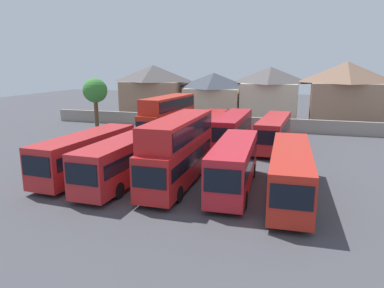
% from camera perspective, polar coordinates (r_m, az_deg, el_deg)
% --- Properties ---
extents(ground, '(140.00, 140.00, 0.00)m').
position_cam_1_polar(ground, '(43.46, 5.73, 0.92)').
color(ground, '#424247').
extents(depot_boundary_wall, '(56.00, 0.50, 1.80)m').
position_cam_1_polar(depot_boundary_wall, '(49.22, 7.14, 3.32)').
color(depot_boundary_wall, gray).
rests_on(depot_boundary_wall, ground).
extents(bus_1, '(3.15, 10.98, 3.37)m').
position_cam_1_polar(bus_1, '(29.55, -16.41, -1.26)').
color(bus_1, '#B22223').
rests_on(bus_1, ground).
extents(bus_2, '(2.92, 12.05, 3.36)m').
position_cam_1_polar(bus_2, '(27.62, -10.05, -1.88)').
color(bus_2, '#B22325').
rests_on(bus_2, ground).
extents(bus_3, '(2.63, 10.79, 4.99)m').
position_cam_1_polar(bus_3, '(26.09, -2.19, -0.55)').
color(bus_3, red).
rests_on(bus_3, ground).
extents(bus_4, '(2.89, 10.30, 3.46)m').
position_cam_1_polar(bus_4, '(25.26, 6.72, -3.03)').
color(bus_4, red).
rests_on(bus_4, ground).
extents(bus_5, '(2.90, 12.05, 3.28)m').
position_cam_1_polar(bus_5, '(24.66, 15.44, -4.01)').
color(bus_5, red).
rests_on(bus_5, ground).
extents(bus_6, '(3.34, 10.52, 5.19)m').
position_cam_1_polar(bus_6, '(41.05, -3.84, 4.40)').
color(bus_6, red).
rests_on(bus_6, ground).
extents(bus_7, '(3.20, 12.00, 3.27)m').
position_cam_1_polar(bus_7, '(39.80, 2.80, 2.64)').
color(bus_7, '#B41A18').
rests_on(bus_7, ground).
extents(bus_8, '(2.62, 11.46, 3.46)m').
position_cam_1_polar(bus_8, '(38.92, 6.51, 2.50)').
color(bus_8, red).
rests_on(bus_8, ground).
extents(bus_9, '(3.03, 11.34, 3.31)m').
position_cam_1_polar(bus_9, '(38.79, 12.92, 2.10)').
color(bus_9, red).
rests_on(bus_9, ground).
extents(house_terrace_left, '(10.11, 6.77, 8.65)m').
position_cam_1_polar(house_terrace_left, '(60.23, -6.15, 8.39)').
color(house_terrace_left, '#9E7A60').
rests_on(house_terrace_left, ground).
extents(house_terrace_centre, '(8.87, 6.34, 7.47)m').
position_cam_1_polar(house_terrace_centre, '(56.70, 3.46, 7.57)').
color(house_terrace_centre, '#C6B293').
rests_on(house_terrace_centre, ground).
extents(house_terrace_right, '(8.61, 7.51, 8.38)m').
position_cam_1_polar(house_terrace_right, '(56.18, 12.31, 7.74)').
color(house_terrace_right, beige).
rests_on(house_terrace_right, ground).
extents(house_terrace_far_right, '(9.61, 8.16, 9.15)m').
position_cam_1_polar(house_terrace_far_right, '(55.52, 23.19, 7.38)').
color(house_terrace_far_right, '#9E7A60').
rests_on(house_terrace_far_right, ground).
extents(tree_left_of_lot, '(3.44, 3.44, 6.85)m').
position_cam_1_polar(tree_left_of_lot, '(53.02, -15.19, 8.14)').
color(tree_left_of_lot, brown).
rests_on(tree_left_of_lot, ground).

